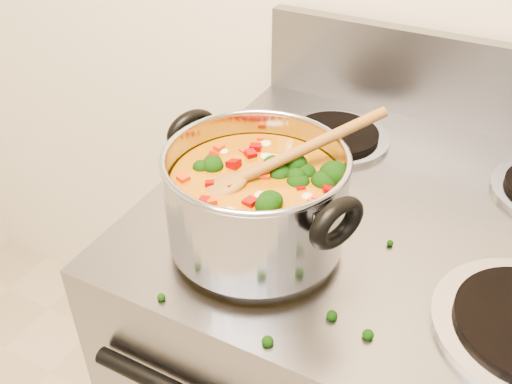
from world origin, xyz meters
TOP-DOWN VIEW (x-y plane):
  - stockpot at (-0.18, 1.00)m, footprint 0.30×0.24m
  - wooden_spoon at (-0.17, 1.01)m, footprint 0.19×0.22m
  - cooktop_crumbs at (-0.10, 1.02)m, footprint 0.29×0.34m

SIDE VIEW (x-z plane):
  - cooktop_crumbs at x=-0.10m, z-range 0.92..0.93m
  - stockpot at x=-0.18m, z-range 0.93..1.07m
  - wooden_spoon at x=-0.17m, z-range 1.00..1.08m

